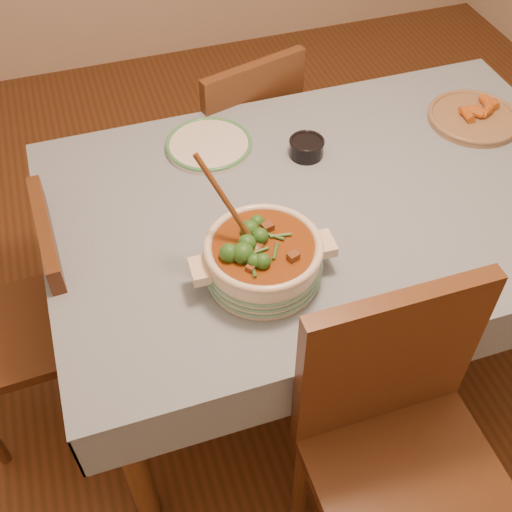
# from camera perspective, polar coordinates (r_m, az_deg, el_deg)

# --- Properties ---
(floor) EXTENTS (4.50, 4.50, 0.00)m
(floor) POSITION_cam_1_polar(r_m,az_deg,el_deg) (2.49, 5.17, -7.74)
(floor) COLOR #4B2E15
(floor) RESTS_ON ground
(dining_table) EXTENTS (1.68, 1.08, 0.76)m
(dining_table) POSITION_cam_1_polar(r_m,az_deg,el_deg) (1.98, 6.45, 3.23)
(dining_table) COLOR brown
(dining_table) RESTS_ON floor
(stew_casserole) EXTENTS (0.38, 0.31, 0.36)m
(stew_casserole) POSITION_cam_1_polar(r_m,az_deg,el_deg) (1.64, 0.64, -0.06)
(stew_casserole) COLOR beige
(stew_casserole) RESTS_ON dining_table
(white_plate) EXTENTS (0.31, 0.31, 0.02)m
(white_plate) POSITION_cam_1_polar(r_m,az_deg,el_deg) (2.08, -4.21, 9.84)
(white_plate) COLOR silver
(white_plate) RESTS_ON dining_table
(condiment_bowl) EXTENTS (0.14, 0.14, 0.06)m
(condiment_bowl) POSITION_cam_1_polar(r_m,az_deg,el_deg) (2.04, 4.52, 9.67)
(condiment_bowl) COLOR black
(condiment_bowl) RESTS_ON dining_table
(fried_plate) EXTENTS (0.36, 0.36, 0.05)m
(fried_plate) POSITION_cam_1_polar(r_m,az_deg,el_deg) (2.31, 18.80, 11.67)
(fried_plate) COLOR #977D53
(fried_plate) RESTS_ON dining_table
(chair_far) EXTENTS (0.50, 0.50, 0.88)m
(chair_far) POSITION_cam_1_polar(r_m,az_deg,el_deg) (2.55, -1.51, 10.36)
(chair_far) COLOR #56351A
(chair_far) RESTS_ON floor
(chair_near) EXTENTS (0.47, 0.47, 0.99)m
(chair_near) POSITION_cam_1_polar(r_m,az_deg,el_deg) (1.69, 12.57, -15.76)
(chair_near) COLOR #56351A
(chair_near) RESTS_ON floor
(chair_left) EXTENTS (0.41, 0.41, 0.84)m
(chair_left) POSITION_cam_1_polar(r_m,az_deg,el_deg) (2.07, -18.84, -4.93)
(chair_left) COLOR #56351A
(chair_left) RESTS_ON floor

